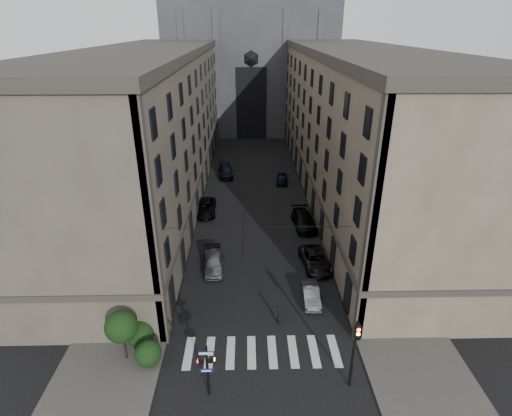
{
  "coord_description": "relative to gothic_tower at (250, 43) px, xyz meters",
  "views": [
    {
      "loc": [
        -0.92,
        -16.68,
        21.38
      ],
      "look_at": [
        -0.28,
        11.49,
        8.41
      ],
      "focal_mm": 28.0,
      "sensor_mm": 36.0,
      "label": 1
    }
  ],
  "objects": [
    {
      "name": "car_right_midfar",
      "position": [
        5.55,
        -50.54,
        -16.98
      ],
      "size": [
        2.72,
        5.81,
        1.64
      ],
      "primitive_type": "imported",
      "rotation": [
        0.0,
        0.0,
        0.08
      ],
      "color": "black",
      "rests_on": "ground"
    },
    {
      "name": "building_left",
      "position": [
        -13.44,
        -38.96,
        -8.45
      ],
      "size": [
        13.6,
        60.6,
        18.85
      ],
      "color": "#484137",
      "rests_on": "ground"
    },
    {
      "name": "gothic_tower",
      "position": [
        0.0,
        0.0,
        0.0
      ],
      "size": [
        35.0,
        23.0,
        58.0
      ],
      "color": "#2D2D33",
      "rests_on": "ground"
    },
    {
      "name": "sidewalk_left",
      "position": [
        -10.5,
        -38.96,
        -17.72
      ],
      "size": [
        7.0,
        80.0,
        0.15
      ],
      "primitive_type": "cube",
      "color": "#383533",
      "rests_on": "ground"
    },
    {
      "name": "sidewalk_right",
      "position": [
        10.5,
        -38.96,
        -17.72
      ],
      "size": [
        7.0,
        80.0,
        0.15
      ],
      "primitive_type": "cube",
      "color": "#383533",
      "rests_on": "ground"
    },
    {
      "name": "car_right_midnear",
      "position": [
        5.57,
        -58.91,
        -17.07
      ],
      "size": [
        2.95,
        5.48,
        1.46
      ],
      "primitive_type": "imported",
      "rotation": [
        0.0,
        0.0,
        0.1
      ],
      "color": "black",
      "rests_on": "ground"
    },
    {
      "name": "car_left_far",
      "position": [
        -4.3,
        -33.2,
        -17.03
      ],
      "size": [
        2.69,
        5.49,
        1.54
      ],
      "primitive_type": "imported",
      "rotation": [
        0.0,
        0.0,
        0.1
      ],
      "color": "black",
      "rests_on": "ground"
    },
    {
      "name": "tram_wires",
      "position": [
        0.0,
        -39.33,
        -10.55
      ],
      "size": [
        14.0,
        60.0,
        0.43
      ],
      "color": "black",
      "rests_on": "ground"
    },
    {
      "name": "ground",
      "position": [
        0.0,
        -74.96,
        -17.8
      ],
      "size": [
        260.0,
        260.0,
        0.0
      ],
      "primitive_type": "plane",
      "color": "black",
      "rests_on": "ground"
    },
    {
      "name": "shrub_cluster",
      "position": [
        -8.72,
        -69.95,
        -16.0
      ],
      "size": [
        3.9,
        4.4,
        3.9
      ],
      "color": "black",
      "rests_on": "sidewalk_left"
    },
    {
      "name": "building_right",
      "position": [
        13.44,
        -38.96,
        -8.45
      ],
      "size": [
        13.6,
        60.6,
        18.85
      ],
      "color": "brown",
      "rests_on": "ground"
    },
    {
      "name": "zebra_crossing",
      "position": [
        0.0,
        -69.96,
        -17.79
      ],
      "size": [
        11.0,
        3.2,
        0.01
      ],
      "primitive_type": "cube",
      "color": "beige",
      "rests_on": "ground"
    },
    {
      "name": "pedestrian",
      "position": [
        1.43,
        -66.96,
        -17.02
      ],
      "size": [
        0.46,
        0.62,
        1.55
      ],
      "primitive_type": "imported",
      "rotation": [
        0.0,
        0.0,
        1.74
      ],
      "color": "black",
      "rests_on": "ground"
    },
    {
      "name": "car_left_midfar",
      "position": [
        -6.2,
        -46.62,
        -17.03
      ],
      "size": [
        2.75,
        5.62,
        1.54
      ],
      "primitive_type": "imported",
      "rotation": [
        0.0,
        0.0,
        0.04
      ],
      "color": "black",
      "rests_on": "ground"
    },
    {
      "name": "car_right_far",
      "position": [
        4.2,
        -36.35,
        -17.12
      ],
      "size": [
        1.95,
        4.08,
        1.35
      ],
      "primitive_type": "imported",
      "rotation": [
        0.0,
        0.0,
        -0.09
      ],
      "color": "black",
      "rests_on": "ground"
    },
    {
      "name": "car_left_midnear",
      "position": [
        -4.33,
        -58.18,
        -17.06
      ],
      "size": [
        2.03,
        4.6,
        1.47
      ],
      "primitive_type": "imported",
      "rotation": [
        0.0,
        0.0,
        0.11
      ],
      "color": "black",
      "rests_on": "ground"
    },
    {
      "name": "car_left_near",
      "position": [
        -4.2,
        -59.2,
        -17.02
      ],
      "size": [
        2.1,
        4.67,
        1.56
      ],
      "primitive_type": "imported",
      "rotation": [
        0.0,
        0.0,
        0.06
      ],
      "color": "slate",
      "rests_on": "ground"
    },
    {
      "name": "car_right_near",
      "position": [
        4.35,
        -64.18,
        -17.16
      ],
      "size": [
        1.44,
        3.9,
        1.27
      ],
      "primitive_type": "imported",
      "rotation": [
        0.0,
        0.0,
        -0.02
      ],
      "color": "slate",
      "rests_on": "ground"
    },
    {
      "name": "traffic_light_right",
      "position": [
        5.6,
        -73.04,
        -14.51
      ],
      "size": [
        0.34,
        0.5,
        5.2
      ],
      "color": "black",
      "rests_on": "ground"
    },
    {
      "name": "pedestrian_signal_left",
      "position": [
        -3.51,
        -73.46,
        -15.48
      ],
      "size": [
        1.02,
        0.38,
        4.0
      ],
      "color": "black",
      "rests_on": "ground"
    }
  ]
}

